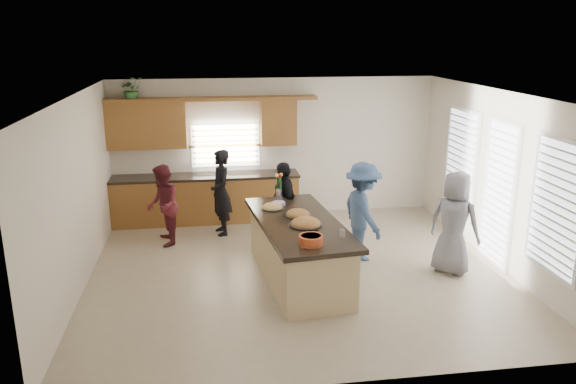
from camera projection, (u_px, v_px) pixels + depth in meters
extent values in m
plane|color=tan|center=(298.00, 271.00, 8.95)|extent=(6.50, 6.50, 0.00)
cube|color=silver|center=(275.00, 148.00, 11.41)|extent=(6.50, 0.02, 2.80)
cube|color=silver|center=(347.00, 264.00, 5.71)|extent=(6.50, 0.02, 2.80)
cube|color=silver|center=(77.00, 195.00, 8.11)|extent=(0.02, 6.00, 2.80)
cube|color=silver|center=(498.00, 179.00, 9.01)|extent=(0.02, 6.00, 2.80)
cube|color=white|center=(299.00, 94.00, 8.17)|extent=(6.50, 6.00, 0.02)
cube|color=#935C2A|center=(206.00, 199.00, 11.18)|extent=(3.65, 0.62, 0.90)
cube|color=black|center=(205.00, 176.00, 11.05)|extent=(3.70, 0.65, 0.05)
cube|color=#935C2A|center=(146.00, 125.00, 10.74)|extent=(1.50, 0.36, 0.90)
cube|color=#935C2A|center=(278.00, 122.00, 11.10)|extent=(0.70, 0.36, 0.90)
cube|color=#935C2A|center=(213.00, 99.00, 10.79)|extent=(4.05, 0.40, 0.06)
cube|color=brown|center=(226.00, 146.00, 11.22)|extent=(1.35, 0.08, 0.85)
cube|color=white|center=(461.00, 160.00, 10.24)|extent=(0.06, 1.10, 1.75)
cube|color=white|center=(498.00, 194.00, 8.97)|extent=(0.06, 0.85, 2.25)
cube|color=white|center=(556.00, 207.00, 7.48)|extent=(0.06, 1.10, 1.75)
cube|color=#D0B581|center=(299.00, 253.00, 8.53)|extent=(1.26, 2.59, 0.88)
cube|color=black|center=(299.00, 223.00, 8.40)|extent=(1.43, 2.81, 0.07)
cube|color=black|center=(299.00, 277.00, 8.64)|extent=(1.17, 2.50, 0.08)
cylinder|color=black|center=(306.00, 225.00, 8.17)|extent=(0.49, 0.49, 0.02)
ellipsoid|color=#C0773C|center=(306.00, 224.00, 8.17)|extent=(0.44, 0.44, 0.20)
cylinder|color=black|center=(298.00, 215.00, 8.60)|extent=(0.41, 0.41, 0.02)
ellipsoid|color=#C0773C|center=(298.00, 214.00, 8.60)|extent=(0.37, 0.37, 0.16)
cylinder|color=black|center=(273.00, 208.00, 8.94)|extent=(0.36, 0.36, 0.02)
ellipsoid|color=#D3B35A|center=(272.00, 207.00, 8.94)|extent=(0.32, 0.32, 0.14)
cylinder|color=#C44D23|center=(311.00, 240.00, 7.44)|extent=(0.33, 0.33, 0.13)
cylinder|color=#EFE6BE|center=(311.00, 237.00, 7.43)|extent=(0.27, 0.27, 0.04)
cylinder|color=white|center=(342.00, 233.00, 7.71)|extent=(0.08, 0.08, 0.11)
cylinder|color=#AC88C7|center=(279.00, 204.00, 9.15)|extent=(0.21, 0.21, 0.05)
cylinder|color=silver|center=(279.00, 194.00, 9.50)|extent=(0.11, 0.11, 0.16)
imported|color=#3A7930|center=(132.00, 89.00, 10.52)|extent=(0.52, 0.48, 0.46)
imported|color=black|center=(221.00, 192.00, 10.39)|extent=(0.50, 0.65, 1.61)
imported|color=#5A1B22|center=(163.00, 205.00, 9.87)|extent=(0.63, 0.77, 1.45)
imported|color=black|center=(284.00, 205.00, 9.81)|extent=(0.56, 0.95, 1.53)
imported|color=#31486B|center=(363.00, 212.00, 9.22)|extent=(0.79, 1.16, 1.65)
imported|color=slate|center=(454.00, 223.00, 8.69)|extent=(0.93, 0.94, 1.65)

